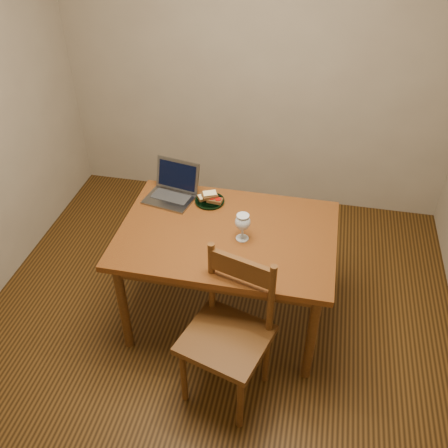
% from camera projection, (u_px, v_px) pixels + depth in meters
% --- Properties ---
extents(floor, '(3.20, 3.20, 0.02)m').
position_uv_depth(floor, '(215.00, 326.00, 3.38)').
color(floor, black).
rests_on(floor, ground).
extents(back_wall, '(3.20, 0.02, 2.60)m').
position_uv_depth(back_wall, '(259.00, 53.00, 3.82)').
color(back_wall, gray).
rests_on(back_wall, floor).
extents(table, '(1.30, 0.90, 0.74)m').
position_uv_depth(table, '(227.00, 243.00, 3.04)').
color(table, '#55240E').
rests_on(table, floor).
extents(chair, '(0.54, 0.53, 0.47)m').
position_uv_depth(chair, '(228.00, 329.00, 2.69)').
color(chair, '#41240D').
rests_on(chair, floor).
extents(plate, '(0.19, 0.19, 0.02)m').
position_uv_depth(plate, '(210.00, 201.00, 3.23)').
color(plate, black).
rests_on(plate, table).
extents(sandwich_cheese, '(0.11, 0.09, 0.03)m').
position_uv_depth(sandwich_cheese, '(205.00, 197.00, 3.23)').
color(sandwich_cheese, '#381E0C').
rests_on(sandwich_cheese, plate).
extents(sandwich_tomato, '(0.10, 0.07, 0.03)m').
position_uv_depth(sandwich_tomato, '(215.00, 200.00, 3.20)').
color(sandwich_tomato, '#381E0C').
rests_on(sandwich_tomato, plate).
extents(sandwich_top, '(0.11, 0.10, 0.03)m').
position_uv_depth(sandwich_top, '(210.00, 195.00, 3.21)').
color(sandwich_top, '#381E0C').
rests_on(sandwich_top, plate).
extents(milk_glass, '(0.09, 0.09, 0.18)m').
position_uv_depth(milk_glass, '(243.00, 227.00, 2.89)').
color(milk_glass, white).
rests_on(milk_glass, table).
extents(laptop, '(0.35, 0.33, 0.22)m').
position_uv_depth(laptop, '(173.00, 188.00, 3.26)').
color(laptop, slate).
rests_on(laptop, table).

